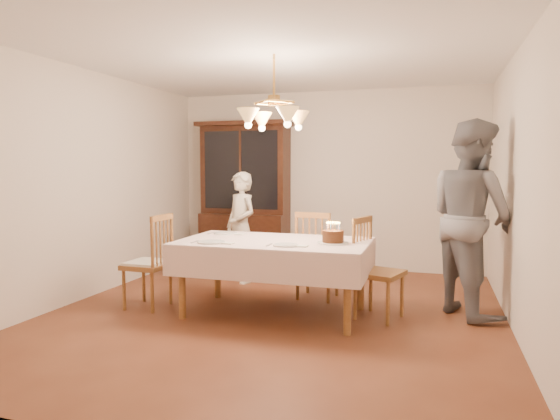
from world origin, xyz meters
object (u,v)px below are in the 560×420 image
(dining_table, at_px, (274,248))
(china_hutch, at_px, (245,197))
(elderly_woman, at_px, (241,227))
(birthday_cake, at_px, (333,237))
(chair_far_side, at_px, (317,260))

(dining_table, relative_size, china_hutch, 0.88)
(elderly_woman, height_order, birthday_cake, elderly_woman)
(chair_far_side, distance_m, birthday_cake, 0.90)
(dining_table, xyz_separation_m, birthday_cake, (0.61, -0.02, 0.13))
(china_hutch, distance_m, chair_far_side, 2.20)
(china_hutch, bearing_deg, dining_table, -62.20)
(chair_far_side, relative_size, elderly_woman, 0.70)
(chair_far_side, relative_size, birthday_cake, 3.33)
(china_hutch, xyz_separation_m, chair_far_side, (1.47, -1.53, -0.60))
(birthday_cake, bearing_deg, chair_far_side, 113.46)
(birthday_cake, bearing_deg, china_hutch, 128.27)
(china_hutch, bearing_deg, elderly_woman, -71.69)
(chair_far_side, distance_m, elderly_woman, 1.27)
(china_hutch, relative_size, elderly_woman, 1.51)
(dining_table, bearing_deg, chair_far_side, 68.77)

